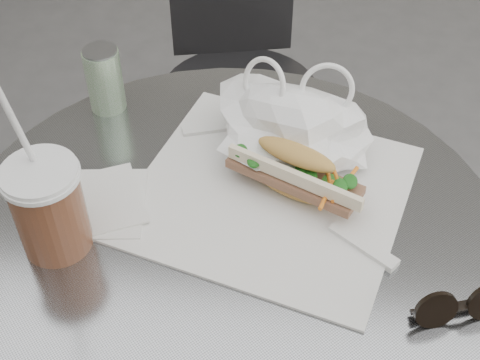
# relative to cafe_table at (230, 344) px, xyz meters

# --- Properties ---
(cafe_table) EXTENTS (0.76, 0.76, 0.74)m
(cafe_table) POSITION_rel_cafe_table_xyz_m (0.00, 0.00, 0.00)
(cafe_table) COLOR slate
(cafe_table) RESTS_ON ground
(chair_far) EXTENTS (0.38, 0.41, 0.71)m
(chair_far) POSITION_rel_cafe_table_xyz_m (-0.10, 0.72, -0.14)
(chair_far) COLOR #2A2A2C
(chair_far) RESTS_ON ground
(sandwich_paper) EXTENTS (0.44, 0.42, 0.00)m
(sandwich_paper) POSITION_rel_cafe_table_xyz_m (0.05, 0.08, 0.28)
(sandwich_paper) COLOR white
(sandwich_paper) RESTS_ON cafe_table
(banh_mi) EXTENTS (0.25, 0.18, 0.08)m
(banh_mi) POSITION_rel_cafe_table_xyz_m (0.08, 0.09, 0.32)
(banh_mi) COLOR tan
(banh_mi) RESTS_ON sandwich_paper
(iced_coffee) EXTENTS (0.10, 0.10, 0.28)m
(iced_coffee) POSITION_rel_cafe_table_xyz_m (-0.22, -0.05, 0.34)
(iced_coffee) COLOR brown
(iced_coffee) RESTS_ON cafe_table
(sunglasses) EXTENTS (0.12, 0.06, 0.05)m
(sunglasses) POSITION_rel_cafe_table_xyz_m (0.29, -0.08, 0.29)
(sunglasses) COLOR black
(sunglasses) RESTS_ON cafe_table
(plastic_bag) EXTENTS (0.26, 0.22, 0.11)m
(plastic_bag) POSITION_rel_cafe_table_xyz_m (0.07, 0.17, 0.33)
(plastic_bag) COLOR white
(plastic_bag) RESTS_ON cafe_table
(napkin_stack) EXTENTS (0.16, 0.16, 0.01)m
(napkin_stack) POSITION_rel_cafe_table_xyz_m (-0.19, 0.02, 0.28)
(napkin_stack) COLOR white
(napkin_stack) RESTS_ON cafe_table
(drink_can) EXTENTS (0.06, 0.06, 0.11)m
(drink_can) POSITION_rel_cafe_table_xyz_m (-0.24, 0.24, 0.33)
(drink_can) COLOR #6DAA63
(drink_can) RESTS_ON cafe_table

